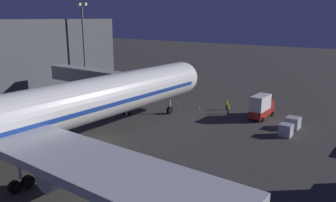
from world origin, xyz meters
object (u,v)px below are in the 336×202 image
at_px(apron_floodlight_mast, 84,41).
at_px(ground_crew_by_belt_loader, 228,108).
at_px(baggage_container_far_row, 286,130).
at_px(ops_van, 262,106).
at_px(baggage_container_near_belt, 293,123).
at_px(traffic_cone_nose_port, 198,107).
at_px(traffic_cone_nose_starboard, 178,103).
at_px(airliner_at_gate, 11,121).
at_px(ground_crew_marshaller_fwd, 226,104).
at_px(jet_bridge, 100,78).

bearing_deg(apron_floodlight_mast, ground_crew_by_belt_loader, -177.06).
height_order(apron_floodlight_mast, baggage_container_far_row, apron_floodlight_mast).
bearing_deg(ops_van, baggage_container_near_belt, 158.49).
bearing_deg(traffic_cone_nose_port, ops_van, -173.72).
height_order(apron_floodlight_mast, traffic_cone_nose_starboard, apron_floodlight_mast).
bearing_deg(traffic_cone_nose_starboard, ground_crew_by_belt_loader, -178.90).
height_order(apron_floodlight_mast, ground_crew_by_belt_loader, apron_floodlight_mast).
distance_m(baggage_container_near_belt, traffic_cone_nose_starboard, 20.91).
xyz_separation_m(ground_crew_by_belt_loader, traffic_cone_nose_starboard, (10.00, 0.19, -0.71)).
distance_m(traffic_cone_nose_port, traffic_cone_nose_starboard, 4.40).
bearing_deg(airliner_at_gate, baggage_container_far_row, -124.72).
relative_size(apron_floodlight_mast, traffic_cone_nose_starboard, 33.52).
bearing_deg(ops_van, ground_crew_marshaller_fwd, -9.36).
height_order(apron_floodlight_mast, ops_van, apron_floodlight_mast).
relative_size(jet_bridge, traffic_cone_nose_starboard, 37.30).
height_order(jet_bridge, traffic_cone_nose_starboard, jet_bridge).
xyz_separation_m(baggage_container_far_row, traffic_cone_nose_port, (16.72, -4.96, -0.56)).
height_order(baggage_container_near_belt, baggage_container_far_row, baggage_container_far_row).
relative_size(ops_van, baggage_container_far_row, 3.55).
relative_size(airliner_at_gate, jet_bridge, 3.22).
relative_size(apron_floodlight_mast, baggage_container_far_row, 11.09).
relative_size(jet_bridge, ops_van, 3.47).
height_order(airliner_at_gate, traffic_cone_nose_port, airliner_at_gate).
relative_size(jet_bridge, baggage_container_far_row, 12.34).
distance_m(ops_van, baggage_container_near_belt, 6.13).
height_order(airliner_at_gate, apron_floodlight_mast, airliner_at_gate).
bearing_deg(baggage_container_far_row, traffic_cone_nose_port, -16.53).
bearing_deg(airliner_at_gate, ground_crew_marshaller_fwd, -100.52).
bearing_deg(ground_crew_marshaller_fwd, airliner_at_gate, 79.48).
distance_m(apron_floodlight_mast, ground_crew_marshaller_fwd, 33.58).
bearing_deg(ground_crew_by_belt_loader, jet_bridge, 29.08).
distance_m(airliner_at_gate, baggage_container_near_belt, 36.70).
xyz_separation_m(jet_bridge, ground_crew_marshaller_fwd, (-17.53, -12.62, -4.57)).
xyz_separation_m(airliner_at_gate, jet_bridge, (11.11, -21.94, 0.06)).
bearing_deg(airliner_at_gate, jet_bridge, -63.13).
height_order(apron_floodlight_mast, baggage_container_near_belt, apron_floodlight_mast).
xyz_separation_m(ground_crew_by_belt_loader, ground_crew_marshaller_fwd, (1.38, -2.10, -0.03)).
relative_size(baggage_container_far_row, ground_crew_marshaller_fwd, 0.96).
height_order(jet_bridge, ground_crew_by_belt_loader, jet_bridge).
xyz_separation_m(baggage_container_far_row, traffic_cone_nose_starboard, (21.12, -4.96, -0.56)).
height_order(traffic_cone_nose_port, traffic_cone_nose_starboard, same).
distance_m(airliner_at_gate, ground_crew_marshaller_fwd, 35.44).
relative_size(baggage_container_near_belt, ground_crew_marshaller_fwd, 1.09).
distance_m(baggage_container_far_row, traffic_cone_nose_starboard, 21.70).
bearing_deg(ground_crew_marshaller_fwd, traffic_cone_nose_starboard, 14.88).
distance_m(airliner_at_gate, apron_floodlight_mast, 40.28).
height_order(jet_bridge, ops_van, jet_bridge).
bearing_deg(traffic_cone_nose_port, apron_floodlight_mast, 3.14).
height_order(airliner_at_gate, ground_crew_marshaller_fwd, airliner_at_gate).
relative_size(jet_bridge, baggage_container_near_belt, 10.86).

